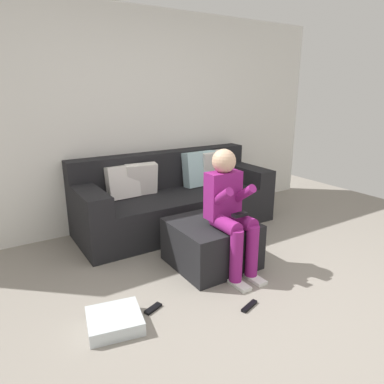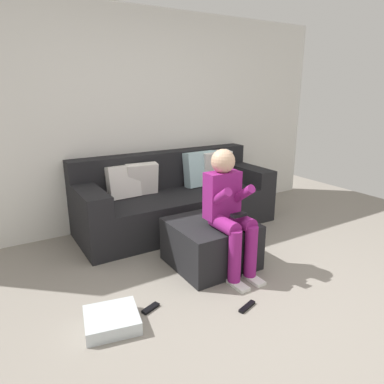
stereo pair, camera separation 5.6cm
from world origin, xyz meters
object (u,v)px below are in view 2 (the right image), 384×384
(ottoman, at_px, (211,243))
(storage_bin, at_px, (112,320))
(person_seated, at_px, (229,208))
(remote_by_storage_bin, at_px, (151,308))
(couch_sectional, at_px, (175,199))
(remote_near_ottoman, at_px, (247,307))

(ottoman, bearing_deg, storage_bin, -160.16)
(person_seated, xyz_separation_m, storage_bin, (-1.21, -0.21, -0.58))
(ottoman, bearing_deg, remote_by_storage_bin, -155.27)
(ottoman, bearing_deg, couch_sectional, 79.77)
(storage_bin, relative_size, remote_near_ottoman, 2.08)
(ottoman, height_order, remote_by_storage_bin, ottoman)
(person_seated, bearing_deg, couch_sectional, 83.93)
(ottoman, relative_size, remote_by_storage_bin, 4.72)
(person_seated, xyz_separation_m, remote_by_storage_bin, (-0.88, -0.18, -0.62))
(couch_sectional, xyz_separation_m, remote_by_storage_bin, (-1.02, -1.45, -0.34))
(remote_by_storage_bin, bearing_deg, couch_sectional, 33.71)
(remote_near_ottoman, height_order, remote_by_storage_bin, same)
(remote_near_ottoman, bearing_deg, person_seated, 50.42)
(person_seated, relative_size, storage_bin, 3.02)
(person_seated, bearing_deg, ottoman, 106.03)
(storage_bin, distance_m, remote_by_storage_bin, 0.33)
(person_seated, xyz_separation_m, remote_near_ottoman, (-0.22, -0.56, -0.62))
(storage_bin, distance_m, remote_near_ottoman, 1.04)
(remote_near_ottoman, relative_size, remote_by_storage_bin, 1.16)
(remote_near_ottoman, bearing_deg, storage_bin, 143.00)
(storage_bin, height_order, remote_by_storage_bin, storage_bin)
(storage_bin, bearing_deg, couch_sectional, 47.89)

